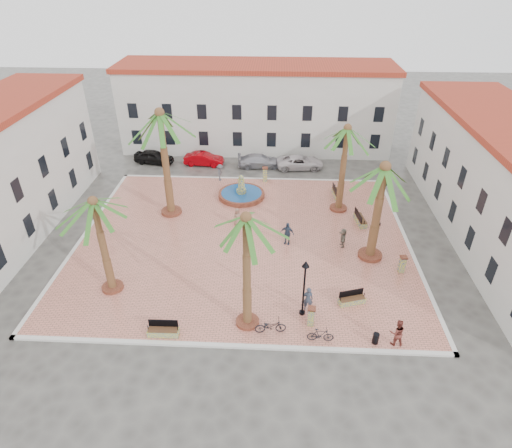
% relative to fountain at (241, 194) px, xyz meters
% --- Properties ---
extents(ground, '(120.00, 120.00, 0.00)m').
position_rel_fountain_xyz_m(ground, '(0.72, -7.06, -0.45)').
color(ground, '#56544F').
rests_on(ground, ground).
extents(plaza, '(26.00, 22.00, 0.15)m').
position_rel_fountain_xyz_m(plaza, '(0.72, -7.06, -0.38)').
color(plaza, '#DB806B').
rests_on(plaza, ground).
extents(kerb_n, '(26.30, 0.30, 0.16)m').
position_rel_fountain_xyz_m(kerb_n, '(0.72, 3.94, -0.37)').
color(kerb_n, silver).
rests_on(kerb_n, ground).
extents(kerb_s, '(26.30, 0.30, 0.16)m').
position_rel_fountain_xyz_m(kerb_s, '(0.72, -18.06, -0.37)').
color(kerb_s, silver).
rests_on(kerb_s, ground).
extents(kerb_e, '(0.30, 22.30, 0.16)m').
position_rel_fountain_xyz_m(kerb_e, '(13.72, -7.06, -0.37)').
color(kerb_e, silver).
rests_on(kerb_e, ground).
extents(kerb_w, '(0.30, 22.30, 0.16)m').
position_rel_fountain_xyz_m(kerb_w, '(-12.28, -7.06, -0.37)').
color(kerb_w, silver).
rests_on(kerb_w, ground).
extents(building_north, '(30.40, 7.40, 9.50)m').
position_rel_fountain_xyz_m(building_north, '(0.72, 12.93, 4.31)').
color(building_north, silver).
rests_on(building_north, ground).
extents(building_east, '(7.40, 26.40, 9.00)m').
position_rel_fountain_xyz_m(building_east, '(20.71, -5.06, 4.06)').
color(building_east, silver).
rests_on(building_east, ground).
extents(fountain, '(4.31, 4.31, 2.23)m').
position_rel_fountain_xyz_m(fountain, '(0.00, 0.00, 0.00)').
color(fountain, brown).
rests_on(fountain, plaza).
extents(palm_nw, '(5.80, 5.80, 9.38)m').
position_rel_fountain_xyz_m(palm_nw, '(-5.93, -3.26, 7.69)').
color(palm_nw, brown).
rests_on(palm_nw, plaza).
extents(palm_sw, '(4.69, 4.69, 7.12)m').
position_rel_fountain_xyz_m(palm_sw, '(-7.75, -13.46, 5.72)').
color(palm_sw, brown).
rests_on(palm_sw, plaza).
extents(palm_s, '(4.66, 4.66, 7.96)m').
position_rel_fountain_xyz_m(palm_s, '(1.65, -16.23, 6.53)').
color(palm_s, brown).
rests_on(palm_s, plaza).
extents(palm_e, '(5.80, 5.80, 7.78)m').
position_rel_fountain_xyz_m(palm_e, '(10.41, -8.89, 6.15)').
color(palm_e, brown).
rests_on(palm_e, plaza).
extents(palm_ne, '(4.95, 4.95, 7.87)m').
position_rel_fountain_xyz_m(palm_ne, '(8.83, -1.88, 6.39)').
color(palm_ne, brown).
rests_on(palm_ne, plaza).
extents(bench_s, '(1.88, 0.60, 0.99)m').
position_rel_fountain_xyz_m(bench_s, '(-3.30, -17.44, -0.02)').
color(bench_s, '#91965B').
rests_on(bench_s, plaza).
extents(bench_se, '(1.85, 1.03, 0.93)m').
position_rel_fountain_xyz_m(bench_se, '(8.31, -14.12, -0.04)').
color(bench_se, '#91965B').
rests_on(bench_se, plaza).
extents(bench_e, '(0.89, 2.08, 1.06)m').
position_rel_fountain_xyz_m(bench_e, '(10.39, -4.15, -0.00)').
color(bench_e, '#91965B').
rests_on(bench_e, plaza).
extents(bench_ne, '(0.77, 1.98, 1.02)m').
position_rel_fountain_xyz_m(bench_ne, '(8.92, 0.53, -0.02)').
color(bench_ne, '#91965B').
rests_on(bench_ne, plaza).
extents(lamppost_s, '(0.45, 0.45, 4.17)m').
position_rel_fountain_xyz_m(lamppost_s, '(5.05, -15.25, 2.52)').
color(lamppost_s, black).
rests_on(lamppost_s, plaza).
extents(lamppost_e, '(0.46, 0.46, 4.21)m').
position_rel_fountain_xyz_m(lamppost_e, '(11.90, -4.37, 2.55)').
color(lamppost_e, black).
rests_on(lamppost_e, plaza).
extents(bollard_se, '(0.55, 0.55, 1.35)m').
position_rel_fountain_xyz_m(bollard_se, '(5.53, -16.16, 0.40)').
color(bollard_se, '#91965B').
rests_on(bollard_se, plaza).
extents(bollard_n, '(0.56, 0.56, 1.50)m').
position_rel_fountain_xyz_m(bollard_n, '(2.10, 3.34, 0.47)').
color(bollard_n, '#91965B').
rests_on(bollard_n, plaza).
extents(bollard_e, '(0.52, 0.52, 1.34)m').
position_rel_fountain_xyz_m(bollard_e, '(12.31, -10.65, 0.39)').
color(bollard_e, '#91965B').
rests_on(bollard_e, plaza).
extents(litter_bin, '(0.37, 0.37, 0.72)m').
position_rel_fountain_xyz_m(litter_bin, '(9.22, -17.46, 0.06)').
color(litter_bin, black).
rests_on(litter_bin, plaza).
extents(cyclist_a, '(0.66, 0.44, 1.78)m').
position_rel_fountain_xyz_m(cyclist_a, '(5.39, -14.85, 0.59)').
color(cyclist_a, '#303B4D').
rests_on(cyclist_a, plaza).
extents(bicycle_a, '(1.95, 0.86, 0.99)m').
position_rel_fountain_xyz_m(bicycle_a, '(3.07, -16.92, 0.19)').
color(bicycle_a, black).
rests_on(bicycle_a, plaza).
extents(cyclist_b, '(0.89, 0.70, 1.80)m').
position_rel_fountain_xyz_m(cyclist_b, '(10.36, -17.46, 0.60)').
color(cyclist_b, maroon).
rests_on(cyclist_b, plaza).
extents(bicycle_b, '(1.58, 0.47, 0.94)m').
position_rel_fountain_xyz_m(bicycle_b, '(6.01, -17.46, 0.17)').
color(bicycle_b, black).
rests_on(bicycle_b, plaza).
extents(pedestrian_fountain_a, '(0.89, 0.82, 1.53)m').
position_rel_fountain_xyz_m(pedestrian_fountain_a, '(0.05, -4.95, 0.46)').
color(pedestrian_fountain_a, '#8F6854').
rests_on(pedestrian_fountain_a, plaza).
extents(pedestrian_fountain_b, '(1.19, 0.75, 1.88)m').
position_rel_fountain_xyz_m(pedestrian_fountain_b, '(4.17, -7.49, 0.64)').
color(pedestrian_fountain_b, '#2F3F53').
rests_on(pedestrian_fountain_b, plaza).
extents(pedestrian_north, '(0.74, 1.16, 1.71)m').
position_rel_fountain_xyz_m(pedestrian_north, '(-2.39, 3.34, 0.55)').
color(pedestrian_north, '#4A4A4F').
rests_on(pedestrian_north, plaza).
extents(pedestrian_east, '(0.48, 1.46, 1.57)m').
position_rel_fountain_xyz_m(pedestrian_east, '(8.48, -7.64, 0.48)').
color(pedestrian_east, '#6B6253').
rests_on(pedestrian_east, plaza).
extents(car_black, '(4.55, 2.48, 1.47)m').
position_rel_fountain_xyz_m(car_black, '(-10.18, 7.49, 0.28)').
color(car_black, black).
rests_on(car_black, ground).
extents(car_red, '(4.34, 1.81, 1.40)m').
position_rel_fountain_xyz_m(car_red, '(-4.65, 7.27, 0.24)').
color(car_red, '#980008').
rests_on(car_red, ground).
extents(car_silver, '(4.86, 2.32, 1.37)m').
position_rel_fountain_xyz_m(car_silver, '(1.44, 7.10, 0.23)').
color(car_silver, '#ABAAB3').
rests_on(car_silver, ground).
extents(car_white, '(5.14, 2.72, 1.38)m').
position_rel_fountain_xyz_m(car_white, '(5.71, 6.96, 0.24)').
color(car_white, silver).
rests_on(car_white, ground).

